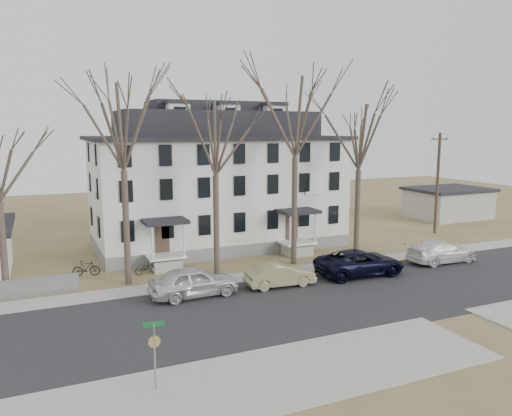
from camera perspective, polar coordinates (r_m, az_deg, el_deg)
name	(u,v)px	position (r m, az deg, el deg)	size (l,w,h in m)	color
ground	(362,309)	(28.71, 11.98, -11.20)	(120.00, 120.00, 0.00)	olive
main_road	(341,298)	(30.25, 9.73, -10.08)	(120.00, 10.00, 0.04)	#27272A
far_sidewalk	(293,271)	(35.15, 4.27, -7.25)	(120.00, 2.00, 0.08)	#A09F97
near_sidewalk_left	(270,379)	(20.97, 1.63, -18.93)	(20.00, 5.00, 0.08)	#A09F97
yellow_curb	(360,267)	(36.98, 11.83, -6.59)	(14.00, 0.25, 0.06)	gold
boarding_house	(217,182)	(42.29, -4.44, 2.95)	(20.80, 12.36, 12.05)	slate
distant_building	(448,203)	(59.76, 21.08, 0.57)	(8.50, 6.50, 3.35)	#A09F97
tree_far_left	(122,120)	(31.90, -15.09, 9.64)	(8.40, 8.40, 13.72)	#473B31
tree_mid_left	(215,132)	(33.37, -4.70, 8.60)	(7.80, 7.80, 12.74)	#473B31
tree_center	(296,111)	(35.82, 4.54, 11.00)	(9.00, 9.00, 14.70)	#473B31
tree_mid_right	(360,132)	(38.72, 11.76, 8.50)	(7.80, 7.80, 12.74)	#473B31
utility_pole_far	(437,182)	(49.90, 20.03, 2.81)	(2.00, 0.28, 9.50)	#3D3023
car_silver	(194,282)	(29.93, -7.12, -8.42)	(2.11, 5.25, 1.79)	silver
car_tan	(280,275)	(31.63, 2.76, -7.70)	(1.55, 4.45, 1.47)	#91895E
car_navy	(360,263)	(34.66, 11.80, -6.18)	(2.83, 6.14, 1.71)	black
car_white	(441,252)	(39.61, 20.42, -4.74)	(2.23, 5.49, 1.59)	white
bicycle_left	(147,268)	(35.06, -12.40, -6.74)	(0.57, 1.64, 0.86)	black
bicycle_right	(86,269)	(35.61, -18.83, -6.60)	(0.51, 1.80, 1.08)	black
street_sign	(154,346)	(19.67, -11.54, -15.20)	(0.79, 0.79, 2.77)	gray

